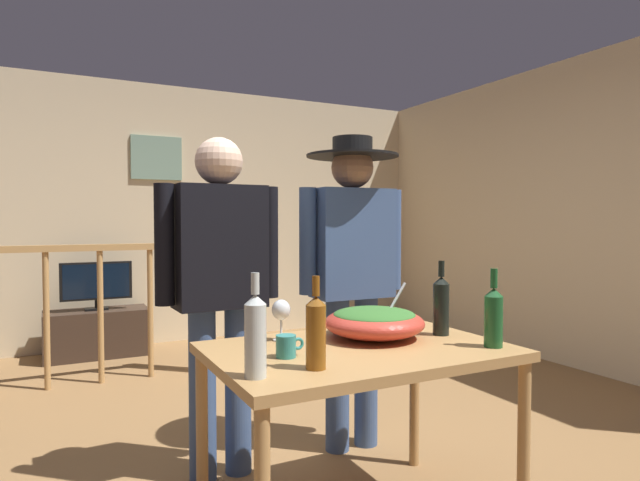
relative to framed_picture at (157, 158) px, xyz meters
name	(u,v)px	position (x,y,z in m)	size (l,w,h in m)	color
ground_plane	(293,458)	(0.14, -3.07, -1.89)	(8.13, 8.13, 0.00)	olive
back_wall	(170,215)	(0.14, 0.06, -0.57)	(5.78, 0.10, 2.64)	beige
side_wall_right	(538,214)	(3.03, -2.13, -0.57)	(0.10, 4.69, 2.64)	beige
framed_picture	(157,158)	(0.00, 0.00, 0.00)	(0.50, 0.03, 0.44)	gray
stair_railing	(78,299)	(-0.80, -1.19, -1.22)	(2.69, 0.10, 1.12)	#B2844C
tv_console	(97,333)	(-0.61, -0.29, -1.68)	(0.90, 0.40, 0.43)	#38281E
flat_screen_tv	(96,282)	(-0.61, -0.32, -1.20)	(0.61, 0.12, 0.45)	black
serving_table	(358,366)	(0.12, -3.76, -1.22)	(1.18, 0.79, 0.75)	#B2844C
salad_bowl	(374,321)	(0.26, -3.65, -1.07)	(0.44, 0.44, 0.23)	#CC3D2D
wine_glass	(281,312)	(-0.12, -3.51, -1.02)	(0.08, 0.08, 0.18)	silver
wine_bottle_green	(493,316)	(0.60, -4.01, -1.02)	(0.07, 0.07, 0.32)	#1E5628
wine_bottle_clear	(255,334)	(-0.40, -3.97, -1.00)	(0.07, 0.07, 0.34)	silver
wine_bottle_dark	(441,304)	(0.56, -3.74, -1.01)	(0.07, 0.07, 0.33)	black
wine_bottle_amber	(316,331)	(-0.18, -3.97, -1.01)	(0.07, 0.07, 0.32)	brown
mug_teal	(287,346)	(-0.21, -3.78, -1.10)	(0.11, 0.08, 0.08)	teal
person_standing_left	(220,276)	(-0.26, -3.08, -0.90)	(0.62, 0.23, 1.66)	#3D5684
person_standing_right	(352,261)	(0.49, -3.08, -0.86)	(0.62, 0.50, 1.71)	#3D5684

